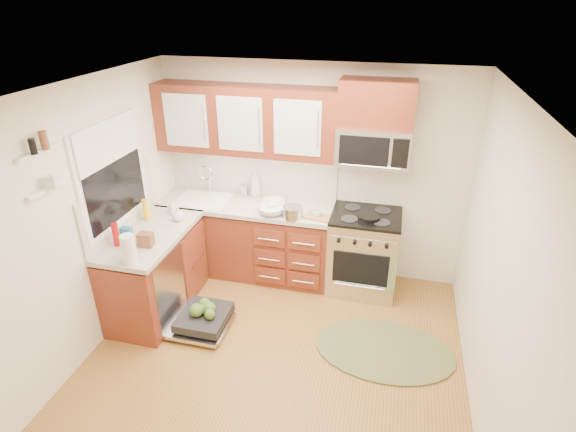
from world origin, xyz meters
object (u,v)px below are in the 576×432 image
(cutting_board, at_px, (319,217))
(cup, at_px, (317,214))
(bowl_b, at_px, (271,210))
(stock_pot, at_px, (293,212))
(bowl_a, at_px, (274,203))
(upper_cabinets, at_px, (245,120))
(dishwasher, at_px, (201,320))
(paper_towel_roll, at_px, (129,249))
(skillet, at_px, (369,217))
(sink, at_px, (204,209))
(rug, at_px, (384,350))
(microwave, at_px, (373,146))
(range, at_px, (363,252))

(cutting_board, xyz_separation_m, cup, (-0.03, 0.01, 0.03))
(bowl_b, bearing_deg, stock_pot, -6.79)
(bowl_a, relative_size, bowl_b, 0.85)
(upper_cabinets, height_order, dishwasher, upper_cabinets)
(paper_towel_roll, relative_size, bowl_a, 1.08)
(skillet, distance_m, bowl_b, 1.07)
(skillet, distance_m, cup, 0.56)
(sink, xyz_separation_m, bowl_b, (0.90, -0.17, 0.17))
(stock_pot, height_order, cutting_board, stock_pot)
(sink, xyz_separation_m, rug, (2.26, -1.01, -0.79))
(microwave, height_order, bowl_a, microwave)
(cutting_board, height_order, bowl_a, bowl_a)
(rug, bearing_deg, paper_towel_roll, -169.65)
(rug, relative_size, paper_towel_roll, 4.78)
(range, height_order, rug, range)
(dishwasher, bearing_deg, sink, 109.20)
(cutting_board, bearing_deg, bowl_a, 161.81)
(upper_cabinets, height_order, microwave, upper_cabinets)
(cutting_board, distance_m, bowl_a, 0.60)
(rug, bearing_deg, stock_pot, 143.81)
(dishwasher, xyz_separation_m, paper_towel_roll, (-0.46, -0.32, 0.97))
(range, relative_size, microwave, 1.25)
(dishwasher, bearing_deg, rug, 3.25)
(cutting_board, relative_size, bowl_a, 1.14)
(cup, bearing_deg, dishwasher, -135.53)
(dishwasher, relative_size, bowl_b, 2.29)
(range, bearing_deg, paper_towel_roll, -144.12)
(dishwasher, xyz_separation_m, rug, (1.87, 0.11, -0.09))
(range, xyz_separation_m, microwave, (0.00, 0.12, 1.23))
(microwave, distance_m, dishwasher, 2.55)
(range, distance_m, cup, 0.73)
(cutting_board, bearing_deg, paper_towel_roll, -139.05)
(skillet, xyz_separation_m, cutting_board, (-0.54, -0.05, -0.04))
(microwave, bearing_deg, paper_towel_roll, -141.93)
(range, bearing_deg, dishwasher, -143.73)
(upper_cabinets, relative_size, stock_pot, 9.29)
(paper_towel_roll, height_order, bowl_b, paper_towel_roll)
(rug, xyz_separation_m, cutting_board, (-0.83, 0.88, 0.93))
(sink, relative_size, skillet, 2.70)
(sink, relative_size, dishwasher, 0.89)
(range, distance_m, rug, 1.17)
(range, relative_size, bowl_a, 3.66)
(dishwasher, bearing_deg, cutting_board, 43.45)
(cutting_board, bearing_deg, microwave, 27.91)
(microwave, xyz_separation_m, skillet, (0.04, -0.22, -0.73))
(microwave, relative_size, skillet, 3.31)
(rug, distance_m, stock_pot, 1.69)
(stock_pot, distance_m, cup, 0.27)
(dishwasher, height_order, stock_pot, stock_pot)
(microwave, bearing_deg, skillet, -80.76)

